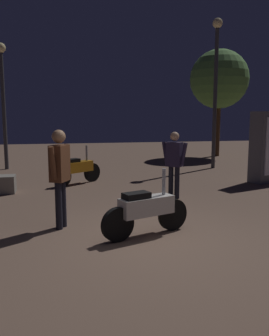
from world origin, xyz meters
TOP-DOWN VIEW (x-y plane):
  - ground_plane at (0.00, 0.00)m, footprint 40.00×40.00m
  - motorcycle_white_foreground at (-0.11, 0.34)m, footprint 1.59×0.67m
  - motorcycle_orange_parked_left at (-1.02, 5.09)m, footprint 1.39×1.07m
  - person_rider_beside at (1.18, 2.84)m, footprint 0.56×0.50m
  - person_bystander_far at (-1.50, 1.04)m, footprint 0.39×0.63m
  - streetlamp_near at (4.15, 7.28)m, footprint 0.36×0.36m
  - streetlamp_far at (-3.47, 8.54)m, footprint 0.36×0.36m
  - tree_left_bg at (5.96, 10.93)m, footprint 2.76×2.76m

SIDE VIEW (x-z plane):
  - ground_plane at x=0.00m, z-range 0.00..0.00m
  - motorcycle_white_foreground at x=-0.11m, z-range -0.12..0.99m
  - motorcycle_orange_parked_left at x=-1.02m, z-range -0.12..0.99m
  - person_rider_beside at x=1.18m, z-range 0.15..1.76m
  - person_bystander_far at x=-1.50m, z-range 0.18..1.93m
  - streetlamp_far at x=-3.47m, z-range 0.65..5.17m
  - streetlamp_near at x=4.15m, z-range 0.70..6.12m
  - tree_left_bg at x=5.96m, z-range 1.12..6.17m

